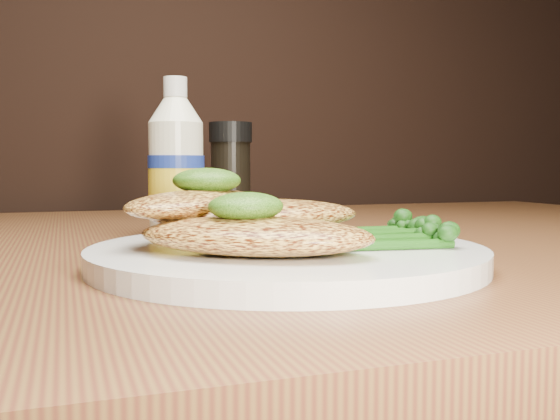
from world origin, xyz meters
name	(u,v)px	position (x,y,z in m)	size (l,w,h in m)	color
plate	(287,256)	(-0.08, 0.87, 0.76)	(0.27, 0.27, 0.01)	white
chicken_front	(255,236)	(-0.11, 0.83, 0.78)	(0.15, 0.08, 0.02)	gold
chicken_mid	(257,215)	(-0.10, 0.88, 0.78)	(0.15, 0.07, 0.02)	gold
chicken_back	(201,205)	(-0.13, 0.90, 0.79)	(0.14, 0.07, 0.02)	gold
pesto_front	(246,207)	(-0.12, 0.83, 0.79)	(0.05, 0.04, 0.02)	#153908
pesto_back	(207,181)	(-0.13, 0.91, 0.81)	(0.05, 0.05, 0.02)	#153908
broccolini_bundle	(359,229)	(-0.03, 0.86, 0.77)	(0.13, 0.10, 0.02)	#1B5111
mayo_bottle	(176,157)	(-0.12, 1.08, 0.83)	(0.05, 0.05, 0.16)	#EBE8C7
pepper_grinder	(231,175)	(-0.05, 1.14, 0.81)	(0.05, 0.05, 0.12)	black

